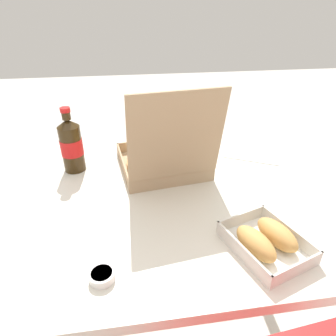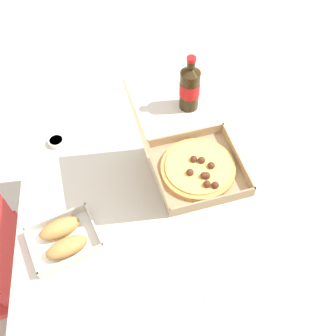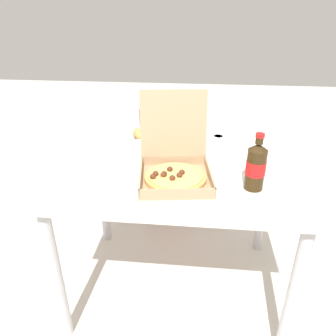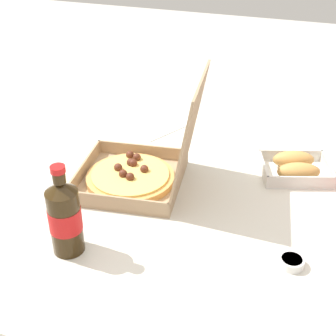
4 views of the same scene
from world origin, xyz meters
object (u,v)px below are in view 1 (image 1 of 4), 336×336
bread_side_box (266,240)px  paper_menu (253,153)px  dipping_sauce_cup (102,275)px  pizza_box_open (164,159)px  cola_bottle (71,145)px

bread_side_box → paper_menu: bearing=-109.4°
paper_menu → dipping_sauce_cup: (0.55, 0.52, 0.01)m
pizza_box_open → dipping_sauce_cup: (0.19, 0.44, -0.03)m
paper_menu → dipping_sauce_cup: bearing=70.8°
bread_side_box → pizza_box_open: bearing=-64.9°
pizza_box_open → paper_menu: bearing=-167.4°
pizza_box_open → bread_side_box: (-0.19, 0.40, -0.02)m
bread_side_box → dipping_sauce_cup: bearing=5.2°
paper_menu → bread_side_box: bearing=98.2°
pizza_box_open → bread_side_box: size_ratio=1.62×
bread_side_box → paper_menu: size_ratio=1.08×
cola_bottle → paper_menu: 0.67m
cola_bottle → paper_menu: cola_bottle is taller
cola_bottle → dipping_sauce_cup: size_ratio=4.00×
pizza_box_open → paper_menu: pizza_box_open is taller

